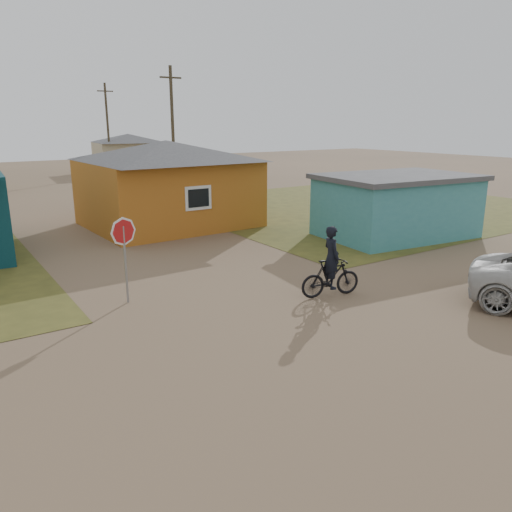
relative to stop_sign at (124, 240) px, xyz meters
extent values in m
plane|color=brown|center=(2.78, -4.93, -1.73)|extent=(120.00, 120.00, 0.00)
cube|color=brown|center=(16.78, 8.07, -1.72)|extent=(20.00, 18.00, 0.00)
cube|color=#AF611B|center=(5.28, 9.07, -0.23)|extent=(7.21, 6.24, 3.00)
pyramid|color=#3B3B3E|center=(5.28, 9.07, 1.72)|extent=(7.72, 6.76, 0.90)
cube|color=silver|center=(5.28, 6.04, -0.08)|extent=(1.20, 0.06, 1.00)
cube|color=black|center=(5.28, 6.01, -0.08)|extent=(0.95, 0.04, 0.75)
cube|color=teal|center=(12.28, 1.57, -0.53)|extent=(6.39, 4.61, 2.40)
cube|color=#3B3B3E|center=(12.28, 1.57, 0.77)|extent=(6.71, 4.93, 0.20)
cube|color=tan|center=(12.78, 35.07, -0.33)|extent=(6.41, 5.50, 2.80)
pyramid|color=#3B3B3E|center=(12.78, 35.07, 1.47)|extent=(6.95, 6.05, 0.80)
cylinder|color=#433928|center=(9.28, 17.07, 2.27)|extent=(0.20, 0.20, 8.00)
cube|color=#433928|center=(9.28, 17.07, 5.57)|extent=(1.40, 0.10, 0.10)
cylinder|color=#433928|center=(10.28, 33.07, 2.27)|extent=(0.20, 0.20, 8.00)
cube|color=#433928|center=(10.28, 33.07, 5.57)|extent=(1.40, 0.10, 0.10)
cylinder|color=gray|center=(0.00, 0.00, -0.68)|extent=(0.06, 0.06, 2.10)
imported|color=black|center=(4.87, -2.64, -1.20)|extent=(1.83, 0.90, 1.06)
imported|color=black|center=(4.87, -2.64, -0.60)|extent=(0.56, 0.72, 1.74)
camera|label=1|loc=(-4.15, -12.45, 2.98)|focal=35.00mm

